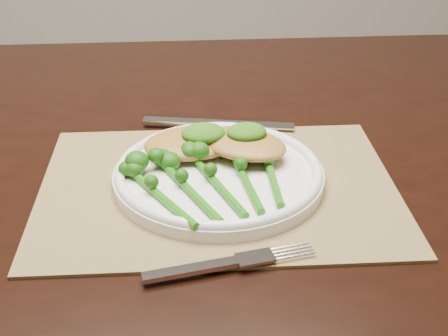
{
  "coord_description": "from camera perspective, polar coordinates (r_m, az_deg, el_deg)",
  "views": [
    {
      "loc": [
        0.01,
        -0.78,
        1.16
      ],
      "look_at": [
        0.09,
        -0.13,
        0.78
      ],
      "focal_mm": 50.0,
      "sensor_mm": 36.0,
      "label": 1
    }
  ],
  "objects": [
    {
      "name": "dining_table",
      "position": [
        1.11,
        -5.76,
        -14.96
      ],
      "size": [
        1.64,
        0.98,
        0.75
      ],
      "rotation": [
        0.0,
        0.0,
        -0.05
      ],
      "color": "black",
      "rests_on": "ground"
    },
    {
      "name": "chicken_fillet_left",
      "position": [
        0.81,
        -2.87,
        2.32
      ],
      "size": [
        0.14,
        0.11,
        0.03
      ],
      "primitive_type": "ellipsoid",
      "rotation": [
        0.0,
        0.0,
        0.14
      ],
      "color": "#A87930",
      "rests_on": "dinner_plate"
    },
    {
      "name": "knife",
      "position": [
        0.92,
        -1.88,
        4.14
      ],
      "size": [
        0.22,
        0.07,
        0.01
      ],
      "rotation": [
        0.0,
        0.0,
        -0.23
      ],
      "color": "silver",
      "rests_on": "placemat"
    },
    {
      "name": "fork",
      "position": [
        0.64,
        1.6,
        -8.46
      ],
      "size": [
        0.18,
        0.05,
        0.01
      ],
      "rotation": [
        0.0,
        0.0,
        0.15
      ],
      "color": "silver",
      "rests_on": "placemat"
    },
    {
      "name": "pesto_dollop_right",
      "position": [
        0.8,
        2.09,
        3.31
      ],
      "size": [
        0.05,
        0.04,
        0.02
      ],
      "primitive_type": "ellipsoid",
      "color": "#1C4C0A",
      "rests_on": "chicken_fillet_right"
    },
    {
      "name": "pesto_dollop_left",
      "position": [
        0.8,
        -1.9,
        3.2
      ],
      "size": [
        0.06,
        0.05,
        0.02
      ],
      "primitive_type": "ellipsoid",
      "color": "#1C4C0A",
      "rests_on": "chicken_fillet_left"
    },
    {
      "name": "chicken_fillet_right",
      "position": [
        0.8,
        1.74,
        2.25
      ],
      "size": [
        0.14,
        0.14,
        0.02
      ],
      "primitive_type": "ellipsoid",
      "rotation": [
        0.0,
        0.0,
        -0.64
      ],
      "color": "#A87930",
      "rests_on": "dinner_plate"
    },
    {
      "name": "dinner_plate",
      "position": [
        0.78,
        -0.5,
        -0.48
      ],
      "size": [
        0.26,
        0.26,
        0.02
      ],
      "color": "white",
      "rests_on": "placemat"
    },
    {
      "name": "broccolini_bundle",
      "position": [
        0.74,
        -0.55,
        -1.58
      ],
      "size": [
        0.21,
        0.22,
        0.04
      ],
      "rotation": [
        0.0,
        0.0,
        0.27
      ],
      "color": "#1B650D",
      "rests_on": "dinner_plate"
    },
    {
      "name": "placemat",
      "position": [
        0.77,
        -0.54,
        -1.78
      ],
      "size": [
        0.46,
        0.35,
        0.0
      ],
      "primitive_type": "cube",
      "rotation": [
        0.0,
        0.0,
        -0.06
      ],
      "color": "olive",
      "rests_on": "dining_table"
    }
  ]
}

